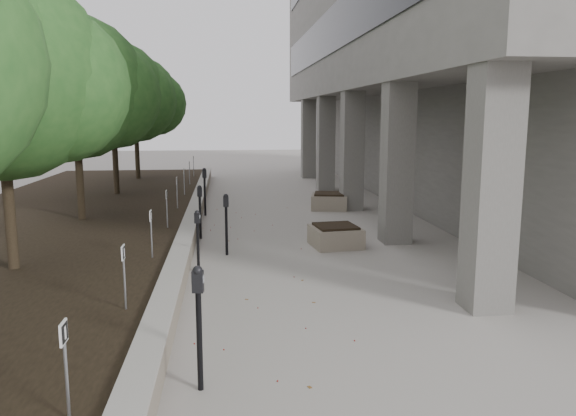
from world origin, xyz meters
TOP-DOWN VIEW (x-y plane):
  - ground at (0.00, 0.00)m, footprint 90.00×90.00m
  - retaining_wall at (-1.82, 9.00)m, footprint 0.39×26.00m
  - planting_bed at (-5.50, 9.00)m, footprint 7.00×26.00m
  - crabapple_tree_2 at (-4.80, 3.00)m, footprint 4.60×4.00m
  - crabapple_tree_3 at (-4.80, 8.00)m, footprint 4.60×4.00m
  - crabapple_tree_4 at (-4.80, 13.00)m, footprint 4.60×4.00m
  - crabapple_tree_5 at (-4.80, 18.00)m, footprint 4.60×4.00m
  - parking_sign_1 at (-2.35, -2.50)m, footprint 0.04×0.22m
  - parking_sign_2 at (-2.35, 0.50)m, footprint 0.04×0.22m
  - parking_sign_3 at (-2.35, 3.50)m, footprint 0.04×0.22m
  - parking_sign_4 at (-2.35, 6.50)m, footprint 0.04×0.22m
  - parking_sign_5 at (-2.35, 9.50)m, footprint 0.04×0.22m
  - parking_sign_6 at (-2.35, 12.50)m, footprint 0.04×0.22m
  - parking_sign_7 at (-2.35, 15.50)m, footprint 0.04×0.22m
  - parking_sign_8 at (-2.35, 18.50)m, footprint 0.04×0.22m
  - parking_meter_1 at (-1.20, -1.29)m, footprint 0.16×0.13m
  - parking_meter_2 at (-1.46, 3.77)m, footprint 0.15×0.12m
  - parking_meter_3 at (-0.87, 5.11)m, footprint 0.14×0.11m
  - parking_meter_4 at (-1.55, 6.93)m, footprint 0.16×0.12m
  - parking_meter_5 at (-1.55, 10.38)m, footprint 0.17×0.13m
  - planter_front at (1.80, 5.71)m, footprint 1.27×1.27m
  - planter_back at (2.68, 11.20)m, footprint 1.43×1.43m
  - berry_scatter at (-0.10, 5.00)m, footprint 3.30×14.10m

SIDE VIEW (x-z plane):
  - ground at x=0.00m, z-range 0.00..0.00m
  - berry_scatter at x=-0.10m, z-range 0.00..0.02m
  - planting_bed at x=-5.50m, z-range 0.00..0.40m
  - retaining_wall at x=-1.82m, z-range 0.00..0.50m
  - planter_front at x=1.80m, z-range 0.00..0.54m
  - planter_back at x=2.68m, z-range 0.00..0.56m
  - parking_meter_2 at x=-1.46m, z-range 0.00..1.29m
  - parking_meter_4 at x=-1.55m, z-range 0.00..1.42m
  - parking_meter_3 at x=-0.87m, z-range 0.00..1.44m
  - parking_meter_1 at x=-1.20m, z-range 0.00..1.51m
  - parking_meter_5 at x=-1.55m, z-range 0.00..1.55m
  - parking_sign_1 at x=-2.35m, z-range 0.40..1.36m
  - parking_sign_2 at x=-2.35m, z-range 0.40..1.36m
  - parking_sign_3 at x=-2.35m, z-range 0.40..1.36m
  - parking_sign_4 at x=-2.35m, z-range 0.40..1.36m
  - parking_sign_5 at x=-2.35m, z-range 0.40..1.36m
  - parking_sign_6 at x=-2.35m, z-range 0.40..1.36m
  - parking_sign_7 at x=-2.35m, z-range 0.40..1.36m
  - parking_sign_8 at x=-2.35m, z-range 0.40..1.36m
  - crabapple_tree_2 at x=-4.80m, z-range 0.40..5.84m
  - crabapple_tree_3 at x=-4.80m, z-range 0.40..5.84m
  - crabapple_tree_4 at x=-4.80m, z-range 0.40..5.84m
  - crabapple_tree_5 at x=-4.80m, z-range 0.40..5.84m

